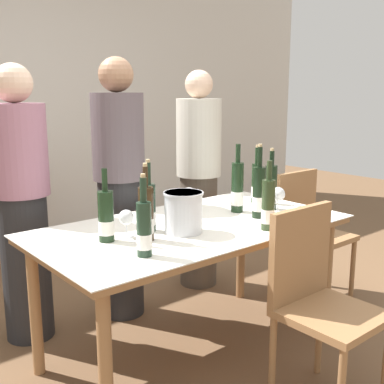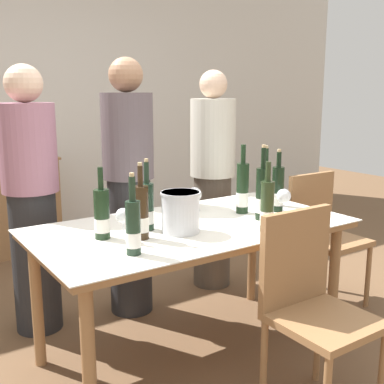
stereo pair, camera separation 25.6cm
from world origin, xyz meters
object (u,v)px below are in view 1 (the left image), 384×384
(wine_bottle_4, at_px, (106,217))
(person_host, at_px, (22,206))
(wine_glass_1, at_px, (278,195))
(wine_bottle_7, at_px, (268,206))
(ice_bucket, at_px, (183,211))
(wine_bottle_8, at_px, (149,208))
(wine_bottle_1, at_px, (146,215))
(chair_near_front, at_px, (317,293))
(wine_bottle_2, at_px, (271,188))
(dining_table, at_px, (192,238))
(wine_bottle_5, at_px, (256,183))
(chair_right_end, at_px, (307,225))
(wine_bottle_6, at_px, (237,188))
(wine_bottle_0, at_px, (144,229))
(person_guest_left, at_px, (120,190))
(person_guest_right, at_px, (199,181))
(wine_glass_2, at_px, (126,218))
(wine_glass_0, at_px, (189,195))
(wine_bottle_3, at_px, (259,193))

(wine_bottle_4, bearing_deg, person_host, 99.88)
(wine_glass_1, bearing_deg, wine_bottle_7, -147.65)
(ice_bucket, height_order, wine_bottle_8, wine_bottle_8)
(wine_bottle_1, relative_size, person_host, 0.23)
(chair_near_front, bearing_deg, wine_bottle_2, 58.30)
(dining_table, xyz_separation_m, wine_bottle_5, (0.66, 0.14, 0.20))
(dining_table, bearing_deg, chair_near_front, -74.01)
(ice_bucket, distance_m, wine_bottle_2, 0.72)
(wine_bottle_7, bearing_deg, chair_right_end, 24.33)
(wine_bottle_7, distance_m, chair_right_end, 1.06)
(wine_bottle_6, relative_size, chair_near_front, 0.44)
(wine_bottle_0, bearing_deg, wine_bottle_6, 18.98)
(wine_bottle_0, xyz_separation_m, chair_near_front, (0.68, -0.43, -0.34))
(ice_bucket, relative_size, person_host, 0.13)
(wine_glass_1, xyz_separation_m, chair_right_end, (0.59, 0.21, -0.34))
(wine_bottle_0, height_order, wine_bottle_6, wine_bottle_6)
(chair_right_end, bearing_deg, person_host, 158.57)
(person_guest_left, bearing_deg, wine_bottle_4, -126.02)
(wine_bottle_5, distance_m, wine_bottle_7, 0.62)
(wine_bottle_1, bearing_deg, person_guest_right, 38.30)
(wine_bottle_5, bearing_deg, person_host, 153.49)
(wine_bottle_8, height_order, chair_near_front, wine_bottle_8)
(dining_table, height_order, wine_bottle_4, wine_bottle_4)
(wine_glass_2, height_order, person_host, person_host)
(wine_glass_0, bearing_deg, wine_bottle_0, -143.16)
(chair_near_front, xyz_separation_m, person_host, (-0.83, 1.46, 0.28))
(wine_glass_0, height_order, wine_glass_1, wine_glass_1)
(chair_right_end, bearing_deg, wine_bottle_3, -164.40)
(wine_bottle_4, bearing_deg, wine_glass_1, -8.96)
(wine_glass_2, relative_size, chair_near_front, 0.15)
(wine_bottle_1, distance_m, wine_glass_0, 0.62)
(dining_table, height_order, wine_glass_1, wine_glass_1)
(wine_bottle_5, xyz_separation_m, wine_glass_0, (-0.47, 0.11, -0.03))
(wine_bottle_6, xyz_separation_m, person_guest_left, (-0.42, 0.64, -0.06))
(person_guest_left, bearing_deg, wine_bottle_8, -108.67)
(wine_bottle_2, distance_m, wine_bottle_4, 1.10)
(wine_bottle_1, relative_size, wine_bottle_7, 1.04)
(wine_bottle_2, relative_size, wine_glass_1, 2.41)
(wine_bottle_0, relative_size, wine_bottle_8, 0.98)
(wine_glass_2, relative_size, person_host, 0.08)
(wine_bottle_1, height_order, wine_bottle_4, wine_bottle_1)
(wine_bottle_8, bearing_deg, wine_bottle_5, 5.54)
(wine_bottle_4, bearing_deg, wine_bottle_3, -10.72)
(ice_bucket, height_order, wine_bottle_0, wine_bottle_0)
(person_host, bearing_deg, person_guest_right, -1.35)
(wine_bottle_0, bearing_deg, chair_near_front, -32.18)
(wine_bottle_0, bearing_deg, wine_glass_2, 72.34)
(dining_table, xyz_separation_m, wine_bottle_1, (-0.35, -0.07, 0.20))
(wine_bottle_3, height_order, wine_glass_2, wine_bottle_3)
(dining_table, distance_m, wine_bottle_1, 0.41)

